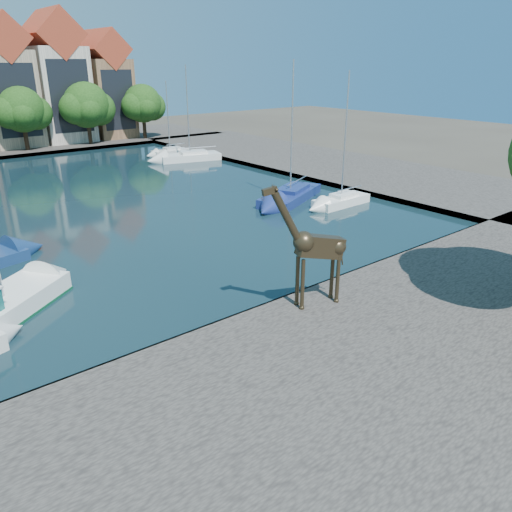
{
  "coord_description": "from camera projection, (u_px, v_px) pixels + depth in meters",
  "views": [
    {
      "loc": [
        -15.32,
        -15.48,
        10.72
      ],
      "look_at": [
        -1.72,
        1.24,
        2.28
      ],
      "focal_mm": 35.0,
      "sensor_mm": 36.0,
      "label": 1
    }
  ],
  "objects": [
    {
      "name": "near_quay",
      "position": [
        428.0,
        357.0,
        18.94
      ],
      "size": [
        50.0,
        14.0,
        0.5
      ],
      "primitive_type": "cube",
      "color": "#4D4843",
      "rests_on": "ground"
    },
    {
      "name": "far_tree_mid_east",
      "position": [
        23.0,
        111.0,
        59.94
      ],
      "size": [
        7.02,
        5.4,
        7.52
      ],
      "color": "#332114",
      "rests_on": "far_quay"
    },
    {
      "name": "ground",
      "position": [
        300.0,
        299.0,
        24.09
      ],
      "size": [
        160.0,
        160.0,
        0.0
      ],
      "primitive_type": "plane",
      "color": "#38332B",
      "rests_on": "ground"
    },
    {
      "name": "far_tree_east",
      "position": [
        87.0,
        107.0,
        64.6
      ],
      "size": [
        7.54,
        5.8,
        7.84
      ],
      "color": "#332114",
      "rests_on": "far_quay"
    },
    {
      "name": "far_tree_far_east",
      "position": [
        143.0,
        105.0,
        69.36
      ],
      "size": [
        6.76,
        5.2,
        7.36
      ],
      "color": "#332114",
      "rests_on": "far_quay"
    },
    {
      "name": "townhouse_east_end",
      "position": [
        104.0,
        88.0,
        70.77
      ],
      "size": [
        5.44,
        9.18,
        14.43
      ],
      "color": "brown",
      "rests_on": "far_quay"
    },
    {
      "name": "far_quay",
      "position": [
        0.0,
        148.0,
        64.46
      ],
      "size": [
        60.0,
        16.0,
        0.5
      ],
      "primitive_type": "cube",
      "color": "#4D4843",
      "rests_on": "ground"
    },
    {
      "name": "sailboat_right_c",
      "position": [
        190.0,
        155.0,
        57.11
      ],
      "size": [
        7.24,
        4.07,
        10.3
      ],
      "color": "silver",
      "rests_on": "water_basin"
    },
    {
      "name": "water_basin",
      "position": [
        99.0,
        199.0,
        41.42
      ],
      "size": [
        38.0,
        50.0,
        0.08
      ],
      "primitive_type": "cube",
      "color": "black",
      "rests_on": "ground"
    },
    {
      "name": "giraffe_statue",
      "position": [
        314.0,
        247.0,
        21.51
      ],
      "size": [
        3.87,
        1.47,
        5.61
      ],
      "color": "#34291A",
      "rests_on": "near_quay"
    },
    {
      "name": "townhouse_east_inner",
      "position": [
        5.0,
        87.0,
        62.9
      ],
      "size": [
        5.94,
        9.18,
        15.79
      ],
      "color": "tan",
      "rests_on": "far_quay"
    },
    {
      "name": "sailboat_right_b",
      "position": [
        290.0,
        194.0,
        40.79
      ],
      "size": [
        7.82,
        5.39,
        10.8
      ],
      "color": "navy",
      "rests_on": "water_basin"
    },
    {
      "name": "townhouse_east_mid",
      "position": [
        57.0,
        82.0,
        66.58
      ],
      "size": [
        6.43,
        9.18,
        16.65
      ],
      "color": "beige",
      "rests_on": "far_quay"
    },
    {
      "name": "sailboat_right_d",
      "position": [
        170.0,
        151.0,
        60.37
      ],
      "size": [
        4.44,
        1.57,
        8.54
      ],
      "color": "silver",
      "rests_on": "water_basin"
    },
    {
      "name": "right_quay",
      "position": [
        313.0,
        161.0,
        56.03
      ],
      "size": [
        14.0,
        52.0,
        0.5
      ],
      "primitive_type": "cube",
      "color": "#4D4843",
      "rests_on": "ground"
    },
    {
      "name": "sailboat_right_a",
      "position": [
        341.0,
        199.0,
        39.34
      ],
      "size": [
        5.06,
        1.87,
        10.06
      ],
      "color": "white",
      "rests_on": "water_basin"
    }
  ]
}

